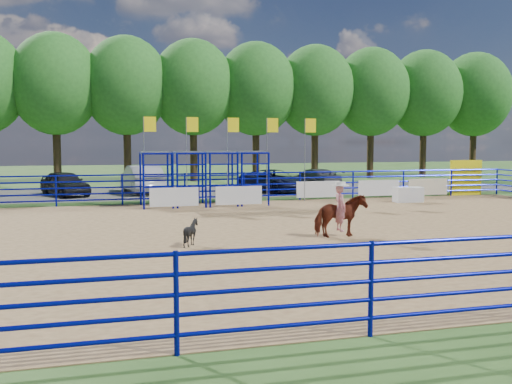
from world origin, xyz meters
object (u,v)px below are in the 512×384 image
calf (191,232)px  car_b (142,179)px  announcer_table (408,195)px  car_c (274,181)px  car_a (65,183)px  horse_and_rider (340,210)px  car_d (314,179)px

calf → car_b: bearing=-15.0°
announcer_table → calf: bearing=-143.5°
announcer_table → car_c: bearing=122.2°
car_a → car_c: bearing=-27.7°
announcer_table → horse_and_rider: bearing=-130.5°
car_a → calf: bearing=-100.2°
car_a → car_d: bearing=-22.2°
car_a → horse_and_rider: bearing=-86.2°
horse_and_rider → car_b: (-4.91, 17.68, -0.03)m
car_c → car_d: car_c is taller
announcer_table → car_a: car_a is taller
calf → car_b: car_b is taller
car_b → car_c: car_b is taller
announcer_table → calf: calf is taller
car_c → car_d: 3.35m
car_a → car_d: car_a is taller
car_b → car_d: bearing=172.3°
car_d → car_c: bearing=9.8°
car_a → car_b: 4.33m
horse_and_rider → calf: bearing=-177.1°
announcer_table → car_b: bearing=144.8°
announcer_table → horse_and_rider: size_ratio=0.57×
horse_and_rider → car_a: bearing=118.3°
announcer_table → car_b: size_ratio=0.28×
announcer_table → car_d: (-1.64, 8.80, 0.27)m
announcer_table → calf: size_ratio=1.80×
car_d → car_b: bearing=-13.1°
calf → car_b: (-0.14, 17.92, 0.43)m
car_c → announcer_table: bearing=-81.2°
horse_and_rider → car_c: horse_and_rider is taller
car_b → car_c: size_ratio=1.04×
calf → car_c: size_ratio=0.16×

